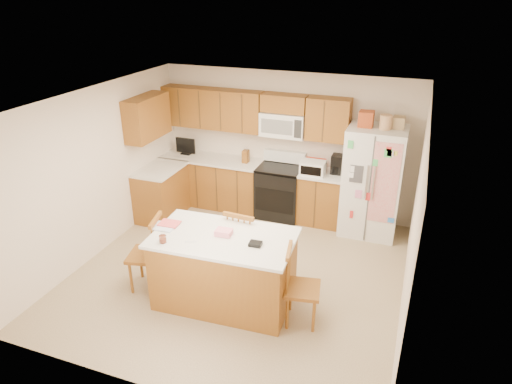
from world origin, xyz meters
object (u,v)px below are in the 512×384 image
at_px(refrigerator, 373,181).
at_px(island, 224,269).
at_px(windsor_chair_left, 148,254).
at_px(windsor_chair_right, 300,288).
at_px(windsor_chair_back, 244,246).
at_px(stove, 280,191).

height_order(refrigerator, island, refrigerator).
bearing_deg(island, windsor_chair_left, -176.90).
bearing_deg(windsor_chair_right, windsor_chair_left, -179.65).
relative_size(windsor_chair_left, windsor_chair_back, 0.99).
distance_m(windsor_chair_left, windsor_chair_back, 1.30).
bearing_deg(windsor_chair_right, stove, 112.28).
bearing_deg(island, windsor_chair_right, -2.62).
distance_m(windsor_chair_back, windsor_chair_right, 1.16).
relative_size(island, windsor_chair_right, 1.85).
height_order(stove, island, stove).
relative_size(refrigerator, windsor_chair_left, 1.92).
distance_m(stove, windsor_chair_left, 2.85).
relative_size(stove, windsor_chair_right, 1.11).
relative_size(stove, windsor_chair_left, 1.07).
relative_size(island, windsor_chair_left, 1.77).
bearing_deg(refrigerator, windsor_chair_back, -126.79).
distance_m(stove, island, 2.60).
xyz_separation_m(windsor_chair_left, windsor_chair_right, (2.11, 0.01, -0.02)).
relative_size(stove, island, 0.60).
distance_m(stove, refrigerator, 1.63).
xyz_separation_m(refrigerator, windsor_chair_back, (-1.46, -1.95, -0.42)).
bearing_deg(windsor_chair_back, refrigerator, 53.21).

